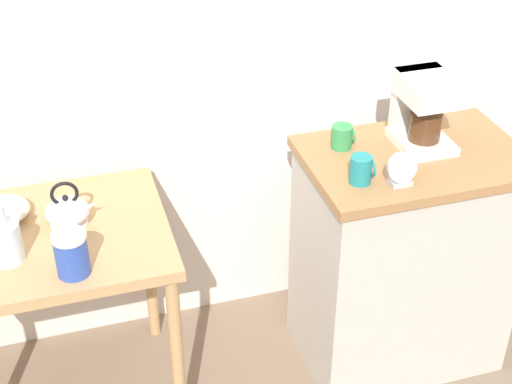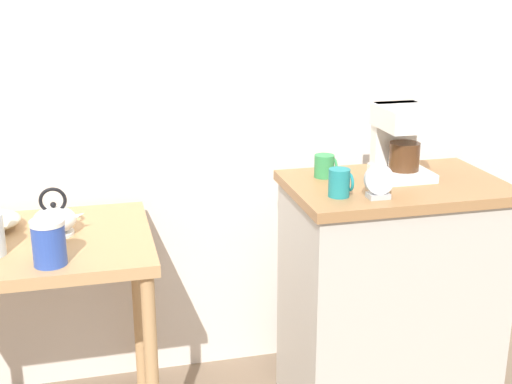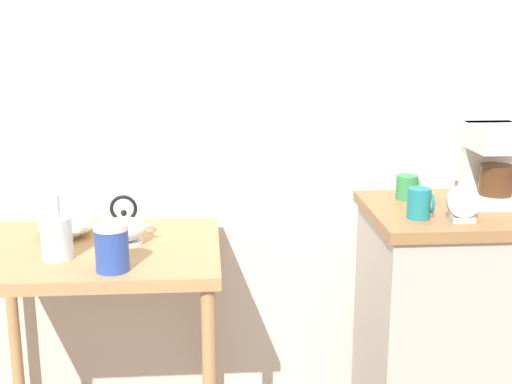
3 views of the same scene
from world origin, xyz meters
name	(u,v)px [view 1 (image 1 of 3)]	position (x,y,z in m)	size (l,w,h in m)	color
ground_plane	(256,371)	(0.00, 0.00, 0.00)	(8.00, 8.00, 0.00)	#7A6651
wooden_table	(45,260)	(-0.71, 0.06, 0.67)	(0.82, 0.63, 0.78)	tan
kitchen_counter	(402,259)	(0.57, -0.03, 0.46)	(0.76, 0.51, 0.91)	#BCB7AD
bowl_stoneware	(1,211)	(-0.83, 0.18, 0.81)	(0.19, 0.19, 0.06)	beige
teakettle	(68,211)	(-0.61, 0.09, 0.83)	(0.18, 0.14, 0.17)	white
glass_carafe_vase	(5,241)	(-0.81, -0.05, 0.85)	(0.10, 0.10, 0.20)	silver
canister_enamel	(72,254)	(-0.62, -0.17, 0.85)	(0.10, 0.10, 0.14)	#2D4CAD
coffee_maker	(423,106)	(0.61, 0.04, 1.05)	(0.18, 0.22, 0.26)	white
mug_dark_teal	(361,169)	(0.31, -0.14, 0.96)	(0.08, 0.07, 0.09)	teal
mug_tall_green	(342,137)	(0.34, 0.09, 0.95)	(0.08, 0.07, 0.08)	#338C4C
table_clock	(401,171)	(0.43, -0.19, 0.96)	(0.10, 0.05, 0.11)	#B2B5BA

